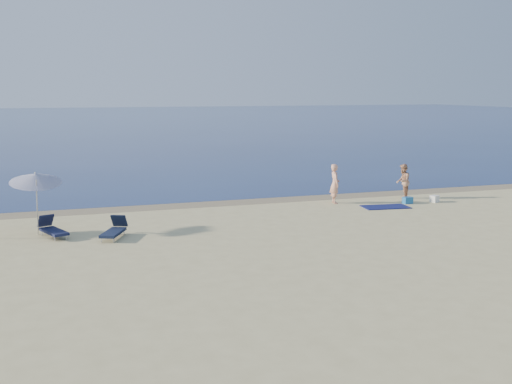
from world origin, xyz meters
TOP-DOWN VIEW (x-y plane):
  - sea at (0.00, 100.00)m, footprint 240.00×160.00m
  - wet_sand_strip at (0.00, 19.40)m, footprint 240.00×1.60m
  - person_left at (3.15, 17.74)m, footprint 0.53×0.71m
  - person_right at (6.72, 17.82)m, footprint 0.98×1.01m
  - beach_towel at (4.81, 16.09)m, footprint 2.11×1.33m
  - white_bag at (7.59, 16.51)m, footprint 0.45×0.42m
  - blue_cooler at (6.23, 16.59)m, footprint 0.44×0.32m
  - umbrella_near at (-9.58, 15.56)m, footprint 1.94×1.97m
  - lounger_left at (-9.11, 14.86)m, footprint 1.06×1.70m
  - lounger_right at (-7.09, 14.00)m, footprint 1.15×1.69m

SIDE VIEW (x-z plane):
  - wet_sand_strip at x=0.00m, z-range 0.00..0.00m
  - sea at x=0.00m, z-range 0.00..0.01m
  - beach_towel at x=4.81m, z-range 0.00..0.03m
  - blue_cooler at x=6.23m, z-range 0.00..0.30m
  - white_bag at x=7.59m, z-range 0.00..0.31m
  - lounger_left at x=-9.11m, z-range -0.10..0.62m
  - lounger_right at x=-7.09m, z-range -0.10..0.62m
  - person_right at x=6.72m, z-range 0.00..1.64m
  - person_left at x=3.15m, z-range 0.00..1.78m
  - umbrella_near at x=-9.58m, z-range 0.81..3.19m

